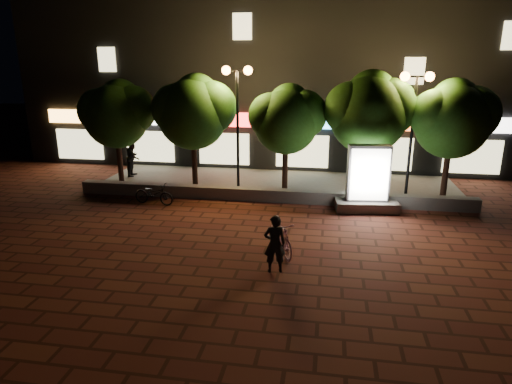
% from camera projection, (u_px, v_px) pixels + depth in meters
% --- Properties ---
extents(ground, '(80.00, 80.00, 0.00)m').
position_uv_depth(ground, '(252.00, 238.00, 14.25)').
color(ground, '#53251A').
rests_on(ground, ground).
extents(retaining_wall, '(16.00, 0.45, 0.50)m').
position_uv_depth(retaining_wall, '(269.00, 195.00, 17.96)').
color(retaining_wall, slate).
rests_on(retaining_wall, ground).
extents(sidewalk, '(16.00, 5.00, 0.08)m').
position_uv_depth(sidewalk, '(276.00, 184.00, 20.39)').
color(sidewalk, slate).
rests_on(sidewalk, ground).
extents(building_block, '(28.00, 8.12, 11.30)m').
position_uv_depth(building_block, '(291.00, 69.00, 25.11)').
color(building_block, black).
rests_on(building_block, ground).
extents(tree_far_left, '(3.36, 2.80, 4.63)m').
position_uv_depth(tree_far_left, '(117.00, 112.00, 19.56)').
color(tree_far_left, black).
rests_on(tree_far_left, sidewalk).
extents(tree_left, '(3.60, 3.00, 4.89)m').
position_uv_depth(tree_left, '(194.00, 110.00, 18.97)').
color(tree_left, black).
rests_on(tree_left, sidewalk).
extents(tree_mid, '(3.24, 2.70, 4.50)m').
position_uv_depth(tree_mid, '(287.00, 117.00, 18.41)').
color(tree_mid, black).
rests_on(tree_mid, sidewalk).
extents(tree_right, '(3.72, 3.10, 5.07)m').
position_uv_depth(tree_right, '(370.00, 110.00, 17.80)').
color(tree_right, black).
rests_on(tree_right, sidewalk).
extents(tree_far_right, '(3.48, 2.90, 4.76)m').
position_uv_depth(tree_far_right, '(454.00, 116.00, 17.36)').
color(tree_far_right, black).
rests_on(tree_far_right, sidewalk).
extents(street_lamp_left, '(1.26, 0.36, 5.18)m').
position_uv_depth(street_lamp_left, '(237.00, 97.00, 18.25)').
color(street_lamp_left, black).
rests_on(street_lamp_left, sidewalk).
extents(street_lamp_right, '(1.26, 0.36, 4.98)m').
position_uv_depth(street_lamp_right, '(415.00, 103.00, 17.20)').
color(street_lamp_right, black).
rests_on(street_lamp_right, sidewalk).
extents(ad_kiosk, '(2.42, 1.39, 2.50)m').
position_uv_depth(ad_kiosk, '(367.00, 184.00, 16.68)').
color(ad_kiosk, slate).
rests_on(ad_kiosk, ground).
extents(scooter_pink, '(1.26, 1.81, 1.07)m').
position_uv_depth(scooter_pink, '(281.00, 237.00, 13.00)').
color(scooter_pink, '#BD7FAC').
rests_on(scooter_pink, ground).
extents(rider, '(0.67, 0.53, 1.61)m').
position_uv_depth(rider, '(275.00, 244.00, 11.81)').
color(rider, black).
rests_on(rider, ground).
extents(scooter_parked, '(1.72, 0.80, 0.87)m').
position_uv_depth(scooter_parked, '(154.00, 194.00, 17.50)').
color(scooter_parked, black).
rests_on(scooter_parked, ground).
extents(pedestrian, '(0.79, 0.96, 1.83)m').
position_uv_depth(pedestrian, '(133.00, 157.00, 21.40)').
color(pedestrian, black).
rests_on(pedestrian, sidewalk).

